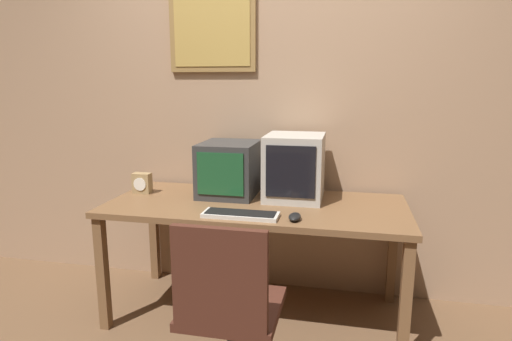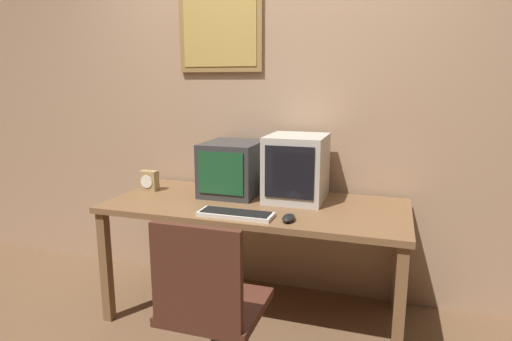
% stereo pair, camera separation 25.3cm
% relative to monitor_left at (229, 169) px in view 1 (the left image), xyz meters
% --- Properties ---
extents(wall_back, '(8.00, 0.08, 2.60)m').
position_rel_monitor_left_xyz_m(wall_back, '(0.21, 0.29, 0.40)').
color(wall_back, tan).
rests_on(wall_back, ground_plane).
extents(desk, '(1.80, 0.79, 0.74)m').
position_rel_monitor_left_xyz_m(desk, '(0.21, -0.17, -0.24)').
color(desk, brown).
rests_on(desk, ground_plane).
extents(monitor_left, '(0.35, 0.42, 0.34)m').
position_rel_monitor_left_xyz_m(monitor_left, '(0.00, 0.00, 0.00)').
color(monitor_left, '#333333').
rests_on(monitor_left, desk).
extents(monitor_right, '(0.35, 0.40, 0.40)m').
position_rel_monitor_left_xyz_m(monitor_right, '(0.43, -0.00, 0.03)').
color(monitor_right, '#B7B2A8').
rests_on(monitor_right, desk).
extents(keyboard_main, '(0.42, 0.14, 0.03)m').
position_rel_monitor_left_xyz_m(keyboard_main, '(0.19, -0.45, -0.16)').
color(keyboard_main, beige).
rests_on(keyboard_main, desk).
extents(mouse_near_keyboard, '(0.07, 0.12, 0.04)m').
position_rel_monitor_left_xyz_m(mouse_near_keyboard, '(0.48, -0.44, -0.15)').
color(mouse_near_keyboard, black).
rests_on(mouse_near_keyboard, desk).
extents(desk_clock, '(0.12, 0.07, 0.13)m').
position_rel_monitor_left_xyz_m(desk_clock, '(-0.57, -0.09, -0.10)').
color(desk_clock, '#A38456').
rests_on(desk_clock, desk).
extents(office_chair, '(0.44, 0.44, 0.91)m').
position_rel_monitor_left_xyz_m(office_chair, '(0.27, -0.99, -0.50)').
color(office_chair, black).
rests_on(office_chair, ground_plane).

